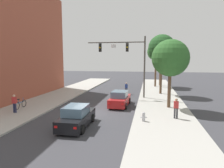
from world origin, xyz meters
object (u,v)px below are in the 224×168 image
object	(u,v)px
fire_hydrant	(144,117)
car_following_black	(77,117)
traffic_signal_mast	(128,55)
pedestrian_sidewalk_right_walker	(176,107)
street_tree_third	(156,52)
pedestrian_sidewalk_left_walker	(14,103)
street_tree_nearest	(170,58)
car_lead_red	(120,99)
street_tree_second	(162,48)
bicycle_leaning	(21,104)
street_tree_farthest	(161,56)
pedestrian_crossing_road	(126,88)

from	to	relation	value
fire_hydrant	car_following_black	bearing A→B (deg)	-159.32
traffic_signal_mast	car_following_black	size ratio (longest dim) A/B	1.76
traffic_signal_mast	pedestrian_sidewalk_right_walker	world-z (taller)	traffic_signal_mast
traffic_signal_mast	street_tree_third	size ratio (longest dim) A/B	1.01
traffic_signal_mast	pedestrian_sidewalk_left_walker	xyz separation A→B (m)	(-9.10, -9.24, -4.31)
pedestrian_sidewalk_right_walker	street_tree_nearest	world-z (taller)	street_tree_nearest
fire_hydrant	car_lead_red	bearing A→B (deg)	116.62
car_following_black	street_tree_second	size ratio (longest dim) A/B	0.53
car_lead_red	street_tree_third	size ratio (longest dim) A/B	0.58
pedestrian_sidewalk_left_walker	traffic_signal_mast	bearing A→B (deg)	45.44
car_following_black	street_tree_second	xyz separation A→B (m)	(6.70, 14.69, 5.62)
pedestrian_sidewalk_left_walker	street_tree_third	world-z (taller)	street_tree_third
car_lead_red	car_following_black	world-z (taller)	same
bicycle_leaning	street_tree_farthest	xyz separation A→B (m)	(14.16, 19.83, 4.93)
bicycle_leaning	street_tree_second	world-z (taller)	street_tree_second
traffic_signal_mast	car_following_black	world-z (taller)	traffic_signal_mast
pedestrian_sidewalk_right_walker	street_tree_third	xyz separation A→B (m)	(-1.11, 18.93, 4.99)
street_tree_third	car_following_black	bearing A→B (deg)	-105.75
street_tree_third	street_tree_farthest	size ratio (longest dim) A/B	1.07
street_tree_third	street_tree_farthest	world-z (taller)	street_tree_third
fire_hydrant	street_tree_second	world-z (taller)	street_tree_second
car_following_black	street_tree_farthest	xyz separation A→B (m)	(7.05, 23.50, 4.75)
bicycle_leaning	fire_hydrant	size ratio (longest dim) A/B	2.46
pedestrian_sidewalk_right_walker	street_tree_third	distance (m)	19.61
car_following_black	street_tree_farthest	bearing A→B (deg)	73.30
pedestrian_crossing_road	street_tree_nearest	world-z (taller)	street_tree_nearest
street_tree_nearest	street_tree_second	world-z (taller)	street_tree_second
street_tree_nearest	street_tree_farthest	bearing A→B (deg)	90.12
pedestrian_sidewalk_left_walker	street_tree_nearest	size ratio (longest dim) A/B	0.25
pedestrian_sidewalk_left_walker	pedestrian_crossing_road	size ratio (longest dim) A/B	1.00
bicycle_leaning	street_tree_third	xyz separation A→B (m)	(13.29, 18.25, 5.51)
street_tree_third	pedestrian_sidewalk_left_walker	bearing A→B (deg)	-123.00
street_tree_second	street_tree_third	world-z (taller)	street_tree_second
pedestrian_crossing_road	street_tree_second	size ratio (longest dim) A/B	0.20
traffic_signal_mast	street_tree_farthest	xyz separation A→B (m)	(4.59, 12.08, 0.10)
pedestrian_sidewalk_right_walker	fire_hydrant	size ratio (longest dim) A/B	2.28
traffic_signal_mast	pedestrian_sidewalk_left_walker	bearing A→B (deg)	-134.56
traffic_signal_mast	fire_hydrant	size ratio (longest dim) A/B	10.42
traffic_signal_mast	pedestrian_sidewalk_left_walker	world-z (taller)	traffic_signal_mast
pedestrian_crossing_road	street_tree_nearest	size ratio (longest dim) A/B	0.25
pedestrian_sidewalk_right_walker	bicycle_leaning	size ratio (longest dim) A/B	0.93
pedestrian_crossing_road	street_tree_second	bearing A→B (deg)	5.81
car_lead_red	pedestrian_sidewalk_left_walker	distance (m)	10.04
street_tree_farthest	bicycle_leaning	bearing A→B (deg)	-125.54
street_tree_third	pedestrian_crossing_road	bearing A→B (deg)	-118.46
car_lead_red	bicycle_leaning	size ratio (longest dim) A/B	2.43
street_tree_nearest	street_tree_second	bearing A→B (deg)	92.74
traffic_signal_mast	street_tree_second	world-z (taller)	street_tree_second
pedestrian_sidewalk_left_walker	pedestrian_crossing_road	world-z (taller)	pedestrian_sidewalk_left_walker
traffic_signal_mast	fire_hydrant	bearing A→B (deg)	-76.51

